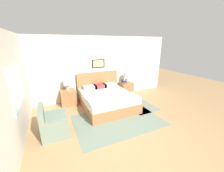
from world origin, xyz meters
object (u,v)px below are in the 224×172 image
at_px(nightstand_by_door, 126,89).
at_px(bed, 107,99).
at_px(table_lamp_near_window, 67,83).
at_px(nightstand_near_window, 68,98).
at_px(table_lamp_by_door, 127,76).
at_px(armchair, 53,125).

bearing_deg(nightstand_by_door, bed, -149.72).
bearing_deg(table_lamp_near_window, nightstand_near_window, -33.62).
distance_m(nightstand_near_window, table_lamp_by_door, 2.66).
distance_m(nightstand_by_door, table_lamp_near_window, 2.66).
distance_m(nightstand_near_window, nightstand_by_door, 2.58).
distance_m(bed, nightstand_near_window, 1.49).
distance_m(bed, nightstand_by_door, 1.49).
height_order(table_lamp_near_window, table_lamp_by_door, same).
xyz_separation_m(nightstand_by_door, table_lamp_by_door, (0.01, 0.00, 0.60)).
xyz_separation_m(armchair, table_lamp_by_door, (3.22, 1.72, 0.61)).
height_order(nightstand_by_door, table_lamp_by_door, table_lamp_by_door).
relative_size(bed, nightstand_by_door, 3.38).
height_order(nightstand_near_window, table_lamp_near_window, table_lamp_near_window).
height_order(armchair, nightstand_near_window, armchair).
relative_size(armchair, table_lamp_by_door, 1.83).
height_order(nightstand_near_window, table_lamp_by_door, table_lamp_by_door).
xyz_separation_m(armchair, nightstand_by_door, (3.22, 1.72, 0.01)).
xyz_separation_m(nightstand_near_window, table_lamp_by_door, (2.59, 0.00, 0.60)).
relative_size(armchair, nightstand_near_window, 1.38).
bearing_deg(table_lamp_near_window, armchair, -110.05).
relative_size(bed, nightstand_near_window, 3.38).
bearing_deg(armchair, table_lamp_near_window, 158.65).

